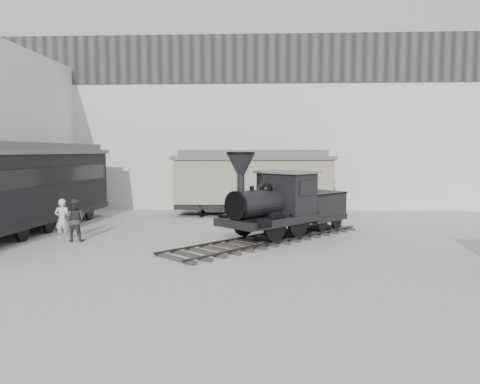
{
  "coord_description": "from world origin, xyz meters",
  "views": [
    {
      "loc": [
        1.06,
        -15.92,
        3.75
      ],
      "look_at": [
        0.13,
        4.11,
        2.0
      ],
      "focal_mm": 35.0,
      "sensor_mm": 36.0,
      "label": 1
    }
  ],
  "objects_px": {
    "locomotive": "(281,208)",
    "passenger_coach": "(18,188)",
    "visitor_b": "(74,220)",
    "boxcar": "(253,181)",
    "visitor_a": "(62,219)"
  },
  "relations": [
    {
      "from": "passenger_coach",
      "to": "visitor_a",
      "type": "height_order",
      "value": "passenger_coach"
    },
    {
      "from": "visitor_a",
      "to": "visitor_b",
      "type": "relative_size",
      "value": 1.0
    },
    {
      "from": "locomotive",
      "to": "passenger_coach",
      "type": "height_order",
      "value": "passenger_coach"
    },
    {
      "from": "locomotive",
      "to": "visitor_a",
      "type": "height_order",
      "value": "locomotive"
    },
    {
      "from": "passenger_coach",
      "to": "locomotive",
      "type": "bearing_deg",
      "value": 2.15
    },
    {
      "from": "visitor_a",
      "to": "visitor_b",
      "type": "xyz_separation_m",
      "value": [
        0.59,
        -0.19,
        0.0
      ]
    },
    {
      "from": "visitor_a",
      "to": "visitor_b",
      "type": "height_order",
      "value": "visitor_b"
    },
    {
      "from": "passenger_coach",
      "to": "visitor_b",
      "type": "relative_size",
      "value": 8.17
    },
    {
      "from": "passenger_coach",
      "to": "visitor_b",
      "type": "distance_m",
      "value": 3.72
    },
    {
      "from": "passenger_coach",
      "to": "visitor_b",
      "type": "bearing_deg",
      "value": -20.88
    },
    {
      "from": "locomotive",
      "to": "boxcar",
      "type": "distance_m",
      "value": 7.66
    },
    {
      "from": "locomotive",
      "to": "visitor_b",
      "type": "xyz_separation_m",
      "value": [
        -8.63,
        -0.99,
        -0.45
      ]
    },
    {
      "from": "locomotive",
      "to": "visitor_a",
      "type": "distance_m",
      "value": 9.27
    },
    {
      "from": "visitor_a",
      "to": "passenger_coach",
      "type": "bearing_deg",
      "value": -33.98
    },
    {
      "from": "locomotive",
      "to": "visitor_a",
      "type": "relative_size",
      "value": 5.11
    }
  ]
}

